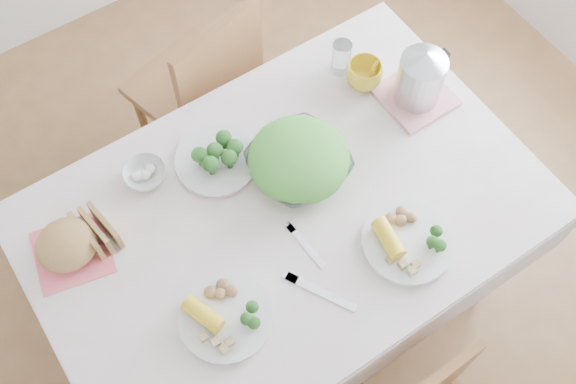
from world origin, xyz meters
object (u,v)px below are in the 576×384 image
salad_bowl (299,164)px  electric_kettle (421,75)px  dinner_plate_left (226,317)px  dinner_plate_right (407,242)px  dining_table (286,260)px  chair_far (192,83)px  yellow_mug (364,75)px

salad_bowl → electric_kettle: size_ratio=1.39×
dinner_plate_left → dinner_plate_right: 0.56m
dinner_plate_right → salad_bowl: bearing=107.7°
salad_bowl → dinner_plate_right: bearing=-72.3°
dining_table → electric_kettle: 0.78m
chair_far → dinner_plate_right: 1.13m
dining_table → salad_bowl: salad_bowl is taller
dinner_plate_right → yellow_mug: bearing=65.8°
dining_table → chair_far: chair_far is taller
chair_far → dinner_plate_right: chair_far is taller
salad_bowl → yellow_mug: yellow_mug is taller
dinner_plate_left → chair_far: bearing=67.3°
salad_bowl → electric_kettle: bearing=1.7°
dinner_plate_right → electric_kettle: electric_kettle is taller
dining_table → dinner_plate_right: size_ratio=5.22×
dinner_plate_right → electric_kettle: 0.54m
salad_bowl → dining_table: bearing=-139.2°
dining_table → dinner_plate_right: dinner_plate_right is taller
dining_table → dinner_plate_left: 0.55m
salad_bowl → dinner_plate_right: (0.12, -0.38, -0.02)m
salad_bowl → electric_kettle: 0.48m
chair_far → yellow_mug: size_ratio=7.58×
yellow_mug → electric_kettle: bearing=-53.1°
chair_far → salad_bowl: (0.02, -0.69, 0.33)m
dinner_plate_left → yellow_mug: (0.79, 0.44, 0.04)m
electric_kettle → chair_far: bearing=104.5°
chair_far → yellow_mug: 0.75m
dinner_plate_left → dinner_plate_right: size_ratio=0.98×
dinner_plate_left → dinner_plate_right: same height
dining_table → yellow_mug: (0.47, 0.25, 0.43)m
dining_table → electric_kettle: (0.58, 0.11, 0.51)m
chair_far → electric_kettle: size_ratio=4.36×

